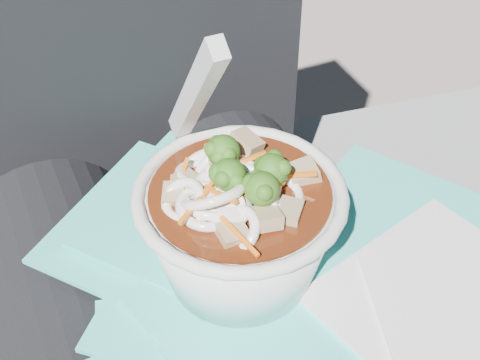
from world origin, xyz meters
name	(u,v)px	position (x,y,z in m)	size (l,w,h in m)	color
person_body	(187,283)	(0.00, 0.09, 0.55)	(0.34, 0.94, 1.00)	black
plastic_bag	(261,314)	(0.02, 0.00, 0.62)	(0.38, 0.38, 0.02)	#31CEBF
napkins	(454,310)	(0.13, -0.06, 0.63)	(0.18, 0.18, 0.01)	silver
udon_bowl	(239,220)	(0.02, 0.03, 0.67)	(0.14, 0.15, 0.19)	white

